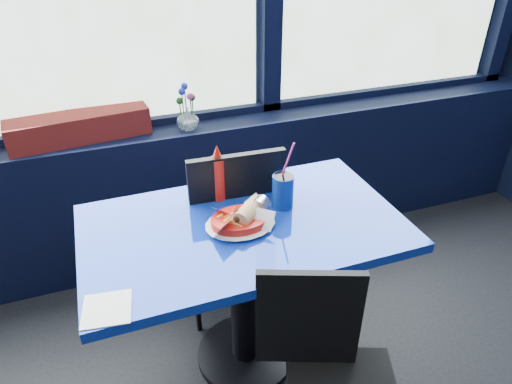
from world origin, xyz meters
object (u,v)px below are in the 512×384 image
at_px(ketchup_bottle, 218,175).
at_px(chair_near_front, 329,367).
at_px(planter_box, 80,127).
at_px(soda_cup, 283,190).
at_px(flower_vase, 188,116).
at_px(chair_near_back, 229,222).
at_px(food_basket, 241,219).
at_px(near_table, 244,261).

bearing_deg(ketchup_bottle, chair_near_front, -77.09).
distance_m(planter_box, soda_cup, 1.09).
height_order(chair_near_front, flower_vase, flower_vase).
height_order(chair_near_front, chair_near_back, chair_near_back).
relative_size(chair_near_back, flower_vase, 3.94).
xyz_separation_m(food_basket, soda_cup, (0.20, 0.07, 0.04)).
bearing_deg(planter_box, chair_near_front, -70.59).
height_order(chair_near_back, food_basket, chair_near_back).
distance_m(chair_near_back, food_basket, 0.41).
height_order(food_basket, soda_cup, soda_cup).
bearing_deg(food_basket, ketchup_bottle, 78.66).
distance_m(chair_near_front, planter_box, 1.58).
bearing_deg(flower_vase, chair_near_front, -83.67).
height_order(planter_box, ketchup_bottle, ketchup_bottle).
xyz_separation_m(chair_near_front, food_basket, (-0.14, 0.48, 0.32)).
xyz_separation_m(near_table, chair_near_back, (0.03, 0.31, -0.03)).
bearing_deg(chair_near_back, near_table, 86.92).
relative_size(food_basket, ketchup_bottle, 1.17).
distance_m(food_basket, ketchup_bottle, 0.23).
bearing_deg(chair_near_back, chair_near_front, 99.63).
distance_m(near_table, ketchup_bottle, 0.36).
xyz_separation_m(chair_near_back, food_basket, (-0.04, -0.33, 0.24)).
height_order(chair_near_front, soda_cup, soda_cup).
xyz_separation_m(flower_vase, ketchup_bottle, (-0.02, -0.61, -0.02)).
height_order(near_table, soda_cup, soda_cup).
bearing_deg(chair_near_back, soda_cup, 124.43).
xyz_separation_m(flower_vase, soda_cup, (0.21, -0.76, -0.05)).
distance_m(chair_near_back, flower_vase, 0.61).
bearing_deg(near_table, flower_vase, 91.35).
bearing_deg(chair_near_front, food_basket, 126.94).
relative_size(chair_near_front, soda_cup, 2.81).
xyz_separation_m(near_table, flower_vase, (-0.02, 0.82, 0.30)).
relative_size(flower_vase, food_basket, 0.86).
xyz_separation_m(near_table, soda_cup, (0.19, 0.06, 0.25)).
bearing_deg(flower_vase, planter_box, 173.49).
height_order(flower_vase, ketchup_bottle, flower_vase).
bearing_deg(food_basket, chair_near_front, -91.63).
height_order(planter_box, soda_cup, soda_cup).
height_order(food_basket, ketchup_bottle, ketchup_bottle).
bearing_deg(near_table, chair_near_front, -75.67).
height_order(near_table, chair_near_back, chair_near_back).
bearing_deg(planter_box, near_table, -64.93).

